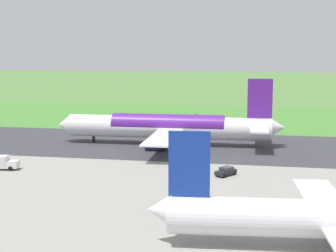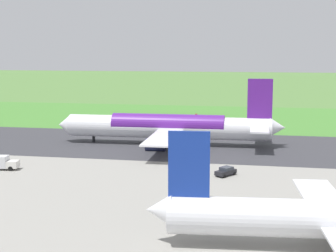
% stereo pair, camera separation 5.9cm
% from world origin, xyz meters
% --- Properties ---
extents(ground_plane, '(800.00, 800.00, 0.00)m').
position_xyz_m(ground_plane, '(0.00, 0.00, 0.00)').
color(ground_plane, '#547F3D').
extents(runway_asphalt, '(600.00, 36.76, 0.06)m').
position_xyz_m(runway_asphalt, '(0.00, 0.00, 0.03)').
color(runway_asphalt, '#38383D').
rests_on(runway_asphalt, ground).
extents(apron_concrete, '(440.00, 110.00, 0.05)m').
position_xyz_m(apron_concrete, '(0.00, 51.45, 0.03)').
color(apron_concrete, gray).
rests_on(apron_concrete, ground).
extents(grass_verge_foreground, '(600.00, 80.00, 0.04)m').
position_xyz_m(grass_verge_foreground, '(0.00, -44.36, 0.02)').
color(grass_verge_foreground, '#478534').
rests_on(grass_verge_foreground, ground).
extents(airliner_main, '(54.04, 44.12, 15.88)m').
position_xyz_m(airliner_main, '(13.74, -0.01, 4.35)').
color(airliner_main, white).
rests_on(airliner_main, ground).
extents(service_car_followme, '(3.83, 4.49, 1.62)m').
position_xyz_m(service_car_followme, '(-1.55, 27.39, 0.84)').
color(service_car_followme, black).
rests_on(service_car_followme, ground).
extents(service_truck_fuel, '(6.05, 3.02, 2.65)m').
position_xyz_m(service_truck_fuel, '(40.10, 30.52, 1.40)').
color(service_truck_fuel, silver).
rests_on(service_truck_fuel, ground).
extents(no_stopping_sign, '(0.60, 0.10, 2.54)m').
position_xyz_m(no_stopping_sign, '(12.64, -39.44, 1.51)').
color(no_stopping_sign, slate).
rests_on(no_stopping_sign, ground).
extents(traffic_cone_orange, '(0.40, 0.40, 0.55)m').
position_xyz_m(traffic_cone_orange, '(19.26, -41.75, 0.28)').
color(traffic_cone_orange, orange).
rests_on(traffic_cone_orange, ground).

